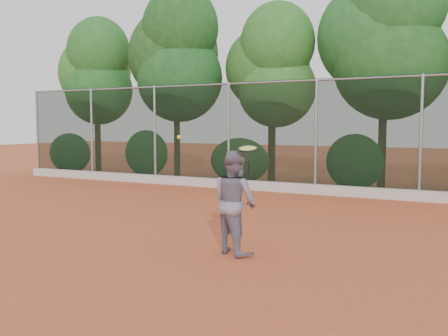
% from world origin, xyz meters
% --- Properties ---
extents(ground, '(80.00, 80.00, 0.00)m').
position_xyz_m(ground, '(0.00, 0.00, 0.00)').
color(ground, '#BB4F2C').
rests_on(ground, ground).
extents(concrete_curb, '(24.00, 0.20, 0.30)m').
position_xyz_m(concrete_curb, '(0.00, 6.82, 0.15)').
color(concrete_curb, '#BAB4AC').
rests_on(concrete_curb, ground).
extents(tennis_player, '(1.02, 0.93, 1.70)m').
position_xyz_m(tennis_player, '(1.02, -0.55, 0.85)').
color(tennis_player, slate).
rests_on(tennis_player, ground).
extents(chainlink_fence, '(24.09, 0.09, 3.50)m').
position_xyz_m(chainlink_fence, '(-0.00, 7.00, 1.86)').
color(chainlink_fence, black).
rests_on(chainlink_fence, ground).
extents(foliage_backdrop, '(23.70, 3.63, 7.55)m').
position_xyz_m(foliage_backdrop, '(-0.55, 8.98, 4.40)').
color(foliage_backdrop, '#3F2B18').
rests_on(foliage_backdrop, ground).
extents(tennis_racket, '(0.40, 0.39, 0.57)m').
position_xyz_m(tennis_racket, '(1.31, -0.66, 1.70)').
color(tennis_racket, black).
rests_on(tennis_racket, ground).
extents(tennis_ball_in_flight, '(0.07, 0.07, 0.07)m').
position_xyz_m(tennis_ball_in_flight, '(-0.11, -0.47, 1.90)').
color(tennis_ball_in_flight, '#F7FA39').
rests_on(tennis_ball_in_flight, ground).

